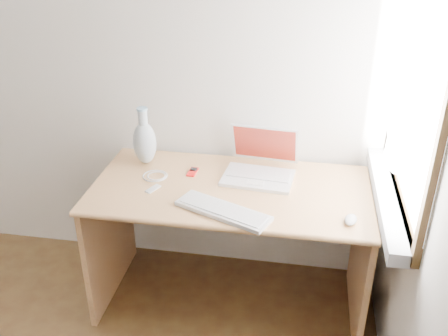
% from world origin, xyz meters
% --- Properties ---
extents(back_wall, '(3.50, 0.04, 2.60)m').
position_xyz_m(back_wall, '(0.00, 1.75, 1.30)').
color(back_wall, white).
rests_on(back_wall, floor).
extents(window, '(0.11, 0.99, 1.10)m').
position_xyz_m(window, '(1.72, 1.30, 1.28)').
color(window, white).
rests_on(window, right_wall).
extents(desk, '(1.36, 0.68, 0.72)m').
position_xyz_m(desk, '(0.97, 1.46, 0.51)').
color(desk, tan).
rests_on(desk, floor).
extents(laptop, '(0.37, 0.32, 0.24)m').
position_xyz_m(laptop, '(1.09, 1.53, 0.78)').
color(laptop, white).
rests_on(laptop, desk).
extents(external_keyboard, '(0.46, 0.30, 0.02)m').
position_xyz_m(external_keyboard, '(0.97, 1.14, 0.73)').
color(external_keyboard, white).
rests_on(external_keyboard, desk).
extents(mouse, '(0.07, 0.10, 0.03)m').
position_xyz_m(mouse, '(1.53, 1.16, 0.74)').
color(mouse, white).
rests_on(mouse, desk).
extents(ipod, '(0.05, 0.10, 0.01)m').
position_xyz_m(ipod, '(0.75, 1.50, 0.73)').
color(ipod, '#BB0D0D').
rests_on(ipod, desk).
extents(cable_coil, '(0.14, 0.14, 0.01)m').
position_xyz_m(cable_coil, '(0.57, 1.42, 0.72)').
color(cable_coil, white).
rests_on(cable_coil, desk).
extents(remote, '(0.07, 0.09, 0.01)m').
position_xyz_m(remote, '(0.60, 1.29, 0.72)').
color(remote, white).
rests_on(remote, desk).
extents(vase, '(0.12, 0.12, 0.31)m').
position_xyz_m(vase, '(0.47, 1.57, 0.85)').
color(vase, '#B2C1CD').
rests_on(vase, desk).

